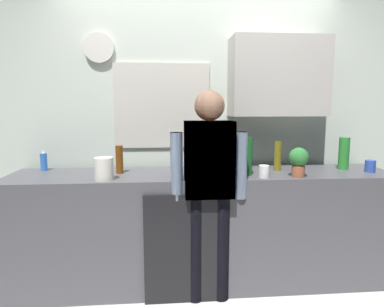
{
  "coord_description": "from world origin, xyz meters",
  "views": [
    {
      "loc": [
        -0.34,
        -2.44,
        1.49
      ],
      "look_at": [
        -0.1,
        0.25,
        1.11
      ],
      "focal_mm": 31.7,
      "sensor_mm": 36.0,
      "label": 1
    }
  ],
  "objects_px": {
    "coffee_maker": "(217,155)",
    "person_guest": "(209,179)",
    "bottle_red_vinegar": "(207,156)",
    "bottle_green_wine": "(248,156)",
    "person_at_sink": "(209,179)",
    "cup_blue_mug": "(370,166)",
    "storage_canister": "(104,169)",
    "bottle_clear_soda": "(344,153)",
    "cup_white_mug": "(264,171)",
    "potted_plant": "(299,160)",
    "dish_soap": "(44,162)",
    "bottle_amber_beer": "(119,159)",
    "bottle_olive_oil": "(278,156)"
  },
  "relations": [
    {
      "from": "bottle_green_wine",
      "to": "person_at_sink",
      "type": "relative_size",
      "value": 0.19
    },
    {
      "from": "bottle_clear_soda",
      "to": "cup_blue_mug",
      "type": "relative_size",
      "value": 2.8
    },
    {
      "from": "bottle_clear_soda",
      "to": "bottle_red_vinegar",
      "type": "distance_m",
      "value": 1.2
    },
    {
      "from": "cup_blue_mug",
      "to": "potted_plant",
      "type": "bearing_deg",
      "value": -169.02
    },
    {
      "from": "person_guest",
      "to": "bottle_red_vinegar",
      "type": "bearing_deg",
      "value": -60.02
    },
    {
      "from": "coffee_maker",
      "to": "person_at_sink",
      "type": "xyz_separation_m",
      "value": [
        -0.1,
        -0.3,
        -0.14
      ]
    },
    {
      "from": "coffee_maker",
      "to": "potted_plant",
      "type": "relative_size",
      "value": 1.43
    },
    {
      "from": "bottle_green_wine",
      "to": "storage_canister",
      "type": "relative_size",
      "value": 1.76
    },
    {
      "from": "bottle_clear_soda",
      "to": "bottle_olive_oil",
      "type": "bearing_deg",
      "value": -178.59
    },
    {
      "from": "bottle_clear_soda",
      "to": "person_at_sink",
      "type": "xyz_separation_m",
      "value": [
        -1.23,
        -0.36,
        -0.13
      ]
    },
    {
      "from": "coffee_maker",
      "to": "person_guest",
      "type": "relative_size",
      "value": 0.21
    },
    {
      "from": "coffee_maker",
      "to": "cup_blue_mug",
      "type": "relative_size",
      "value": 3.3
    },
    {
      "from": "bottle_amber_beer",
      "to": "bottle_clear_soda",
      "type": "height_order",
      "value": "bottle_clear_soda"
    },
    {
      "from": "coffee_maker",
      "to": "bottle_olive_oil",
      "type": "relative_size",
      "value": 1.32
    },
    {
      "from": "bottle_green_wine",
      "to": "cup_white_mug",
      "type": "distance_m",
      "value": 0.18
    },
    {
      "from": "bottle_amber_beer",
      "to": "person_at_sink",
      "type": "xyz_separation_m",
      "value": [
        0.69,
        -0.34,
        -0.11
      ]
    },
    {
      "from": "potted_plant",
      "to": "person_at_sink",
      "type": "height_order",
      "value": "person_at_sink"
    },
    {
      "from": "bottle_red_vinegar",
      "to": "potted_plant",
      "type": "xyz_separation_m",
      "value": [
        0.66,
        -0.43,
        0.02
      ]
    },
    {
      "from": "cup_blue_mug",
      "to": "storage_canister",
      "type": "height_order",
      "value": "storage_canister"
    },
    {
      "from": "coffee_maker",
      "to": "bottle_red_vinegar",
      "type": "relative_size",
      "value": 1.5
    },
    {
      "from": "bottle_red_vinegar",
      "to": "cup_blue_mug",
      "type": "height_order",
      "value": "bottle_red_vinegar"
    },
    {
      "from": "bottle_clear_soda",
      "to": "dish_soap",
      "type": "height_order",
      "value": "bottle_clear_soda"
    },
    {
      "from": "bottle_olive_oil",
      "to": "bottle_green_wine",
      "type": "height_order",
      "value": "bottle_green_wine"
    },
    {
      "from": "person_guest",
      "to": "bottle_amber_beer",
      "type": "bearing_deg",
      "value": 9.53
    },
    {
      "from": "potted_plant",
      "to": "bottle_clear_soda",
      "type": "bearing_deg",
      "value": 28.29
    },
    {
      "from": "bottle_clear_soda",
      "to": "person_at_sink",
      "type": "relative_size",
      "value": 0.17
    },
    {
      "from": "bottle_clear_soda",
      "to": "bottle_red_vinegar",
      "type": "height_order",
      "value": "bottle_clear_soda"
    },
    {
      "from": "bottle_green_wine",
      "to": "cup_blue_mug",
      "type": "height_order",
      "value": "bottle_green_wine"
    },
    {
      "from": "cup_white_mug",
      "to": "potted_plant",
      "type": "bearing_deg",
      "value": 0.82
    },
    {
      "from": "dish_soap",
      "to": "person_at_sink",
      "type": "bearing_deg",
      "value": -20.75
    },
    {
      "from": "bottle_olive_oil",
      "to": "dish_soap",
      "type": "height_order",
      "value": "bottle_olive_oil"
    },
    {
      "from": "coffee_maker",
      "to": "bottle_clear_soda",
      "type": "height_order",
      "value": "coffee_maker"
    },
    {
      "from": "bottle_amber_beer",
      "to": "coffee_maker",
      "type": "bearing_deg",
      "value": -2.75
    },
    {
      "from": "potted_plant",
      "to": "person_guest",
      "type": "relative_size",
      "value": 0.14
    },
    {
      "from": "bottle_green_wine",
      "to": "dish_soap",
      "type": "bearing_deg",
      "value": 168.89
    },
    {
      "from": "coffee_maker",
      "to": "person_at_sink",
      "type": "bearing_deg",
      "value": -109.2
    },
    {
      "from": "bottle_amber_beer",
      "to": "storage_canister",
      "type": "bearing_deg",
      "value": -108.45
    },
    {
      "from": "cup_white_mug",
      "to": "storage_canister",
      "type": "height_order",
      "value": "storage_canister"
    },
    {
      "from": "cup_white_mug",
      "to": "person_at_sink",
      "type": "distance_m",
      "value": 0.45
    },
    {
      "from": "bottle_red_vinegar",
      "to": "dish_soap",
      "type": "bearing_deg",
      "value": 179.84
    },
    {
      "from": "cup_white_mug",
      "to": "storage_canister",
      "type": "bearing_deg",
      "value": 179.46
    },
    {
      "from": "bottle_green_wine",
      "to": "dish_soap",
      "type": "height_order",
      "value": "bottle_green_wine"
    },
    {
      "from": "bottle_clear_soda",
      "to": "cup_blue_mug",
      "type": "distance_m",
      "value": 0.23
    },
    {
      "from": "potted_plant",
      "to": "storage_canister",
      "type": "bearing_deg",
      "value": 179.71
    },
    {
      "from": "person_guest",
      "to": "coffee_maker",
      "type": "bearing_deg",
      "value": -73.86
    },
    {
      "from": "bottle_clear_soda",
      "to": "storage_canister",
      "type": "height_order",
      "value": "bottle_clear_soda"
    },
    {
      "from": "bottle_green_wine",
      "to": "person_at_sink",
      "type": "bearing_deg",
      "value": -151.65
    },
    {
      "from": "bottle_clear_soda",
      "to": "storage_canister",
      "type": "distance_m",
      "value": 2.03
    },
    {
      "from": "bottle_clear_soda",
      "to": "person_at_sink",
      "type": "distance_m",
      "value": 1.29
    },
    {
      "from": "bottle_clear_soda",
      "to": "dish_soap",
      "type": "xyz_separation_m",
      "value": [
        -2.59,
        0.15,
        -0.06
      ]
    }
  ]
}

